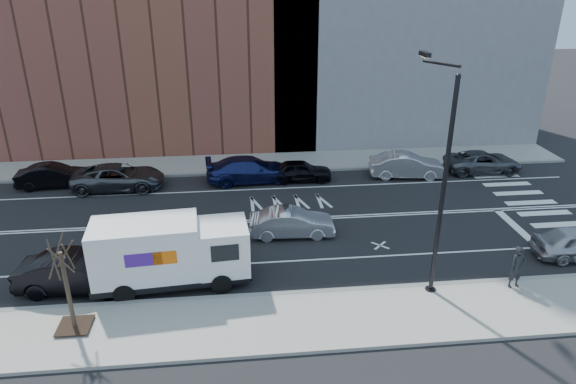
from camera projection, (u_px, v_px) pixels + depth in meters
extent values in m
plane|color=black|center=(254.00, 221.00, 27.42)|extent=(120.00, 120.00, 0.00)
cube|color=gray|center=(264.00, 323.00, 19.35)|extent=(44.00, 3.60, 0.15)
cube|color=gray|center=(248.00, 163.00, 35.42)|extent=(44.00, 3.60, 0.15)
cube|color=gray|center=(261.00, 295.00, 20.99)|extent=(44.00, 0.25, 0.17)
cube|color=gray|center=(249.00, 172.00, 33.77)|extent=(44.00, 0.25, 0.17)
cylinder|color=black|center=(443.00, 194.00, 19.54)|extent=(0.18, 0.18, 9.00)
cylinder|color=black|center=(430.00, 290.00, 21.29)|extent=(0.44, 0.44, 0.20)
sphere|color=black|center=(458.00, 76.00, 17.78)|extent=(0.20, 0.20, 0.20)
cylinder|color=black|center=(440.00, 64.00, 19.27)|extent=(0.11, 3.49, 0.48)
cube|color=black|center=(425.00, 54.00, 20.78)|extent=(0.25, 0.80, 0.18)
cube|color=#FFF2CC|center=(425.00, 57.00, 20.82)|extent=(0.18, 0.55, 0.03)
cube|color=black|center=(75.00, 326.00, 18.99)|extent=(1.20, 1.20, 0.04)
cylinder|color=#382B1E|center=(68.00, 291.00, 18.38)|extent=(0.16, 0.16, 3.20)
cylinder|color=#382B1E|center=(68.00, 257.00, 17.85)|extent=(0.06, 0.80, 1.44)
cylinder|color=#382B1E|center=(65.00, 254.00, 18.05)|extent=(0.81, 0.31, 1.19)
cylinder|color=#382B1E|center=(56.00, 255.00, 17.94)|extent=(0.58, 0.76, 1.50)
cylinder|color=#382B1E|center=(54.00, 260.00, 17.67)|extent=(0.47, 0.61, 1.37)
cylinder|color=#382B1E|center=(61.00, 261.00, 17.62)|extent=(0.72, 0.29, 1.13)
cube|color=black|center=(172.00, 274.00, 21.76)|extent=(6.50, 2.65, 0.31)
cube|color=white|center=(223.00, 246.00, 21.70)|extent=(2.22, 2.36, 2.05)
cube|color=black|center=(248.00, 238.00, 21.75)|extent=(0.21, 1.89, 0.97)
cube|color=black|center=(225.00, 253.00, 20.57)|extent=(1.13, 0.13, 0.72)
cube|color=black|center=(221.00, 228.00, 22.58)|extent=(1.13, 0.13, 0.72)
cube|color=black|center=(248.00, 265.00, 22.27)|extent=(0.32, 2.05, 0.36)
cube|color=white|center=(146.00, 249.00, 21.08)|extent=(4.46, 2.59, 2.35)
cube|color=#47198C|center=(143.00, 260.00, 19.99)|extent=(1.43, 0.14, 0.56)
cube|color=orange|center=(165.00, 258.00, 20.12)|extent=(0.92, 0.09, 0.56)
cube|color=#47198C|center=(147.00, 233.00, 22.05)|extent=(1.43, 0.14, 0.56)
cube|color=orange|center=(167.00, 231.00, 22.19)|extent=(0.92, 0.09, 0.56)
cylinder|color=black|center=(222.00, 283.00, 21.20)|extent=(0.88, 0.35, 0.86)
cylinder|color=black|center=(219.00, 258.00, 23.04)|extent=(0.88, 0.35, 0.86)
cylinder|color=black|center=(124.00, 293.00, 20.54)|extent=(0.88, 0.35, 0.86)
cylinder|color=black|center=(129.00, 267.00, 22.39)|extent=(0.88, 0.35, 0.86)
imported|color=black|center=(54.00, 176.00, 31.53)|extent=(4.45, 1.90, 1.43)
imported|color=#45484C|center=(118.00, 177.00, 31.21)|extent=(5.45, 2.52, 1.52)
imported|color=navy|center=(250.00, 170.00, 32.29)|extent=(5.60, 2.62, 1.58)
imported|color=black|center=(301.00, 171.00, 32.44)|extent=(3.99, 1.72, 1.34)
imported|color=silver|center=(407.00, 165.00, 32.99)|extent=(4.94, 2.24, 1.57)
imported|color=#4B4F53|center=(483.00, 162.00, 33.90)|extent=(5.01, 2.44, 1.37)
imported|color=silver|center=(292.00, 223.00, 25.69)|extent=(4.29, 1.63, 1.40)
imported|color=black|center=(78.00, 273.00, 21.22)|extent=(5.09, 2.16, 1.63)
imported|color=black|center=(517.00, 267.00, 21.12)|extent=(0.75, 0.57, 1.87)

